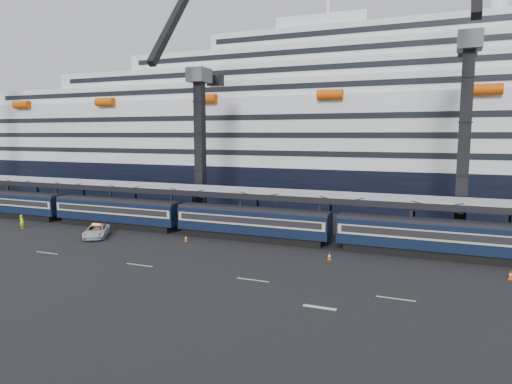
# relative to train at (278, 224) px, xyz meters

# --- Properties ---
(ground) EXTENTS (260.00, 260.00, 0.00)m
(ground) POSITION_rel_train_xyz_m (4.65, -10.00, -2.20)
(ground) COLOR black
(ground) RESTS_ON ground
(lane_markings) EXTENTS (111.00, 4.27, 0.02)m
(lane_markings) POSITION_rel_train_xyz_m (12.80, -15.23, -2.19)
(lane_markings) COLOR beige
(lane_markings) RESTS_ON ground
(train) EXTENTS (133.05, 3.00, 4.05)m
(train) POSITION_rel_train_xyz_m (0.00, 0.00, 0.00)
(train) COLOR black
(train) RESTS_ON ground
(canopy) EXTENTS (130.00, 6.25, 5.53)m
(canopy) POSITION_rel_train_xyz_m (4.65, 4.00, 3.05)
(canopy) COLOR #9C9EA4
(canopy) RESTS_ON ground
(cruise_ship) EXTENTS (214.09, 28.84, 34.00)m
(cruise_ship) POSITION_rel_train_xyz_m (3.57, 35.99, 10.14)
(cruise_ship) COLOR black
(cruise_ship) RESTS_ON ground
(crane_dark_near) EXTENTS (4.50, 17.75, 35.08)m
(crane_dark_near) POSITION_rel_train_xyz_m (-15.35, 8.59, 9.73)
(crane_dark_near) COLOR #484A4F
(crane_dark_near) RESTS_ON ground
(crane_dark_mid) EXTENTS (4.50, 18.24, 39.64)m
(crane_dark_mid) POSITION_rel_train_xyz_m (19.65, 7.59, 11.16)
(crane_dark_mid) COLOR #484A4F
(crane_dark_mid) RESTS_ON ground
(pickup_truck) EXTENTS (5.05, 6.14, 1.56)m
(pickup_truck) POSITION_rel_train_xyz_m (-21.66, -6.01, -1.42)
(pickup_truck) COLOR silver
(pickup_truck) RESTS_ON ground
(worker) EXTENTS (0.71, 0.49, 1.90)m
(worker) POSITION_rel_train_xyz_m (-34.57, -5.80, -1.25)
(worker) COLOR #CFFF0D
(worker) RESTS_ON ground
(traffic_cone_b) EXTENTS (0.38, 0.38, 0.77)m
(traffic_cone_b) POSITION_rel_train_xyz_m (-37.29, -3.59, -1.82)
(traffic_cone_b) COLOR #D64E06
(traffic_cone_b) RESTS_ON ground
(traffic_cone_c) EXTENTS (0.37, 0.37, 0.74)m
(traffic_cone_c) POSITION_rel_train_xyz_m (-10.32, -3.68, -1.84)
(traffic_cone_c) COLOR #D64E06
(traffic_cone_c) RESTS_ON ground
(traffic_cone_d) EXTENTS (0.39, 0.39, 0.78)m
(traffic_cone_d) POSITION_rel_train_xyz_m (7.32, -5.09, -1.81)
(traffic_cone_d) COLOR #D64E06
(traffic_cone_d) RESTS_ON ground
(traffic_cone_f) EXTENTS (0.43, 0.43, 0.86)m
(traffic_cone_f) POSITION_rel_train_xyz_m (23.50, -5.26, -1.78)
(traffic_cone_f) COLOR #D64E06
(traffic_cone_f) RESTS_ON ground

